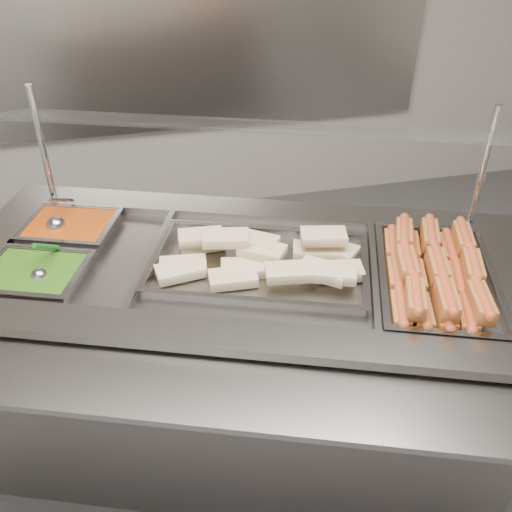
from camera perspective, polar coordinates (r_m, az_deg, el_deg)
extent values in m
cube|color=gray|center=(3.60, -7.10, 21.56)|extent=(3.00, 0.04, 1.20)
cube|color=gray|center=(2.19, -1.34, -10.57)|extent=(1.98, 1.36, 0.88)
cube|color=gray|center=(1.62, -3.42, -8.01)|extent=(1.84, 0.79, 0.03)
cube|color=gray|center=(2.19, -0.13, 4.57)|extent=(1.84, 0.79, 0.03)
cube|color=black|center=(1.97, -1.47, -3.55)|extent=(1.75, 1.12, 0.02)
cube|color=gray|center=(1.88, 11.74, -1.49)|extent=(0.22, 0.55, 0.01)
cube|color=gray|center=(1.95, -10.41, 0.14)|extent=(0.22, 0.55, 0.01)
cube|color=gray|center=(1.53, -4.51, -13.19)|extent=(1.80, 0.88, 0.02)
cylinder|color=silver|center=(2.30, -20.62, 10.41)|extent=(0.02, 0.02, 0.45)
cylinder|color=silver|center=(2.12, 21.80, 8.14)|extent=(0.02, 0.02, 0.45)
cube|color=silver|center=(1.89, -0.74, 12.95)|extent=(1.68, 0.87, 0.09)
cube|color=#B6410A|center=(2.21, -18.00, 2.18)|extent=(0.35, 0.31, 0.09)
cube|color=#1B590E|center=(1.99, -21.17, -2.35)|extent=(0.35, 0.31, 0.09)
cube|color=#92561E|center=(1.76, 14.23, -5.48)|extent=(0.10, 0.16, 0.05)
cylinder|color=#B53920|center=(1.75, 14.34, -4.88)|extent=(0.09, 0.17, 0.03)
cube|color=#92561E|center=(1.90, 13.82, -2.00)|extent=(0.10, 0.16, 0.05)
cylinder|color=#B53920|center=(1.89, 13.91, -1.46)|extent=(0.09, 0.17, 0.03)
cube|color=#92561E|center=(2.05, 13.47, 0.95)|extent=(0.10, 0.16, 0.05)
cylinder|color=#B53920|center=(2.03, 13.55, 1.46)|extent=(0.09, 0.17, 0.03)
cube|color=#92561E|center=(1.77, 16.25, -5.58)|extent=(0.10, 0.16, 0.05)
cylinder|color=#B53920|center=(1.76, 16.37, -5.00)|extent=(0.08, 0.17, 0.03)
cube|color=#92561E|center=(1.91, 15.69, -2.13)|extent=(0.10, 0.16, 0.05)
cylinder|color=#B53920|center=(1.90, 15.79, -1.60)|extent=(0.09, 0.17, 0.03)
cube|color=#92561E|center=(2.06, 15.20, 0.78)|extent=(0.11, 0.16, 0.05)
cylinder|color=#B53920|center=(2.04, 15.30, 1.33)|extent=(0.09, 0.17, 0.03)
cube|color=#92561E|center=(1.78, 18.29, -5.65)|extent=(0.10, 0.16, 0.05)
cylinder|color=#B53920|center=(1.77, 18.41, -5.11)|extent=(0.08, 0.17, 0.03)
cube|color=#92561E|center=(1.92, 17.57, -2.27)|extent=(0.10, 0.16, 0.05)
cylinder|color=#B53920|center=(1.91, 17.68, -1.72)|extent=(0.09, 0.17, 0.03)
cube|color=#92561E|center=(2.07, 16.95, 0.66)|extent=(0.11, 0.16, 0.05)
cylinder|color=#B53920|center=(2.06, 17.06, 1.19)|extent=(0.09, 0.17, 0.03)
cube|color=#92561E|center=(1.80, 20.29, -5.72)|extent=(0.11, 0.16, 0.05)
cylinder|color=#B53920|center=(1.79, 20.43, -5.22)|extent=(0.09, 0.17, 0.03)
cube|color=#92561E|center=(1.94, 19.43, -2.37)|extent=(0.11, 0.16, 0.05)
cylinder|color=#B53920|center=(1.92, 19.55, -1.85)|extent=(0.09, 0.17, 0.03)
cube|color=#92561E|center=(2.08, 18.68, 0.55)|extent=(0.10, 0.16, 0.05)
cylinder|color=#B53920|center=(2.07, 18.80, 1.06)|extent=(0.09, 0.17, 0.03)
cube|color=#92561E|center=(1.74, 15.65, -4.13)|extent=(0.11, 0.16, 0.05)
cylinder|color=#B53920|center=(1.72, 15.77, -3.55)|extent=(0.09, 0.17, 0.03)
cube|color=#92561E|center=(1.87, 14.84, -0.80)|extent=(0.10, 0.16, 0.05)
cylinder|color=#B53920|center=(1.86, 14.94, -0.24)|extent=(0.08, 0.17, 0.03)
cube|color=#92561E|center=(2.02, 14.54, 2.03)|extent=(0.11, 0.16, 0.05)
cylinder|color=#B53920|center=(2.01, 14.64, 2.57)|extent=(0.10, 0.17, 0.03)
cube|color=#92561E|center=(1.76, 18.53, -4.16)|extent=(0.10, 0.16, 0.05)
cylinder|color=#B53920|center=(1.75, 18.67, -3.59)|extent=(0.08, 0.17, 0.03)
cube|color=#92561E|center=(1.89, 17.70, -1.01)|extent=(0.10, 0.16, 0.05)
cylinder|color=#B53920|center=(1.88, 17.82, -0.45)|extent=(0.08, 0.17, 0.03)
cube|color=#92561E|center=(2.04, 17.00, 1.95)|extent=(0.11, 0.16, 0.05)
cylinder|color=#B53920|center=(2.03, 17.11, 2.49)|extent=(0.10, 0.17, 0.03)
cube|color=#92561E|center=(1.78, 21.55, -4.38)|extent=(0.09, 0.16, 0.05)
cylinder|color=#B53920|center=(1.77, 21.70, -3.82)|extent=(0.08, 0.17, 0.03)
cube|color=#92561E|center=(1.92, 20.84, -1.09)|extent=(0.11, 0.16, 0.05)
cylinder|color=#B53920|center=(1.91, 20.98, -0.54)|extent=(0.09, 0.17, 0.03)
cube|color=#92561E|center=(2.06, 20.00, 1.62)|extent=(0.10, 0.16, 0.05)
cylinder|color=#B53920|center=(2.05, 20.12, 2.14)|extent=(0.09, 0.17, 0.03)
cube|color=beige|center=(1.86, -7.63, -1.50)|extent=(0.16, 0.11, 0.03)
cube|color=beige|center=(1.89, -7.30, -0.98)|extent=(0.16, 0.10, 0.03)
cube|color=beige|center=(1.82, -2.32, -2.23)|extent=(0.16, 0.09, 0.03)
cube|color=beige|center=(2.00, -5.46, 1.28)|extent=(0.16, 0.09, 0.03)
cube|color=beige|center=(1.97, 7.85, 0.67)|extent=(0.17, 0.17, 0.03)
cube|color=beige|center=(1.96, 5.97, 0.52)|extent=(0.17, 0.13, 0.03)
cube|color=beige|center=(1.87, -1.18, -1.22)|extent=(0.17, 0.11, 0.03)
cube|color=beige|center=(1.87, 8.33, -1.52)|extent=(0.16, 0.11, 0.03)
cube|color=beige|center=(1.97, -5.55, 1.89)|extent=(0.16, 0.10, 0.03)
cube|color=beige|center=(1.82, 6.73, -1.53)|extent=(0.17, 0.16, 0.03)
cube|color=beige|center=(1.94, -0.09, 1.47)|extent=(0.17, 0.16, 0.03)
cube|color=beige|center=(1.90, 0.59, 0.58)|extent=(0.17, 0.16, 0.03)
cube|color=beige|center=(1.80, 7.61, -1.67)|extent=(0.17, 0.14, 0.03)
cube|color=beige|center=(1.80, 3.39, -1.61)|extent=(0.16, 0.11, 0.03)
cube|color=beige|center=(1.91, -3.04, 1.79)|extent=(0.17, 0.12, 0.03)
cube|color=beige|center=(1.93, 6.77, 1.96)|extent=(0.17, 0.12, 0.03)
sphere|color=#B0B1B5|center=(2.19, -19.36, 2.88)|extent=(0.07, 0.07, 0.07)
cylinder|color=#B0B1B5|center=(2.22, -18.84, 5.32)|extent=(0.07, 0.16, 0.10)
sphere|color=#B0B1B5|center=(1.95, -20.84, -1.93)|extent=(0.06, 0.06, 0.06)
cylinder|color=#14751D|center=(1.97, -20.23, 0.89)|extent=(0.06, 0.14, 0.11)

